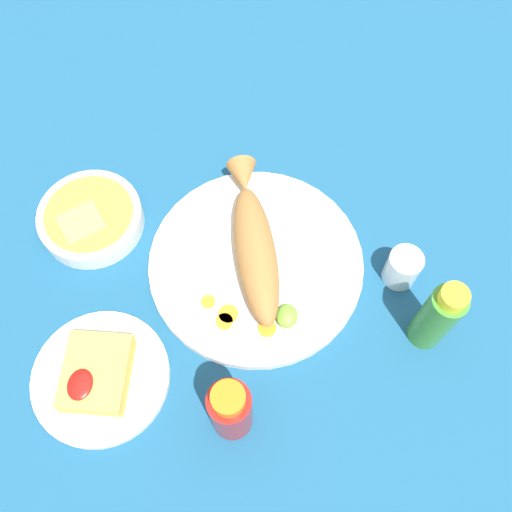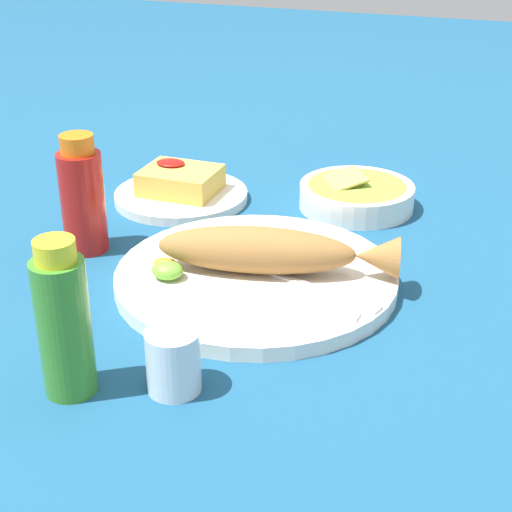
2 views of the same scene
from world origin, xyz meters
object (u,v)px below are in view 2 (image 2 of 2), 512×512
object	(u,v)px
hot_sauce_bottle_red	(82,197)
fork_near	(318,289)
hot_sauce_bottle_green	(64,322)
side_plate_fries	(181,196)
fork_far	(290,303)
salt_cup	(176,365)
guacamole_bowl	(356,195)
fried_fish	(272,251)
main_plate	(256,277)

from	to	relation	value
hot_sauce_bottle_red	fork_near	bearing A→B (deg)	173.70
hot_sauce_bottle_green	side_plate_fries	bearing A→B (deg)	-77.38
fork_far	hot_sauce_bottle_red	size ratio (longest dim) A/B	1.18
fork_far	side_plate_fries	bearing A→B (deg)	137.73
salt_cup	guacamole_bowl	world-z (taller)	salt_cup
fork_far	hot_sauce_bottle_red	world-z (taller)	hot_sauce_bottle_red
guacamole_bowl	salt_cup	bearing A→B (deg)	83.93
hot_sauce_bottle_red	guacamole_bowl	world-z (taller)	hot_sauce_bottle_red
fried_fish	fork_near	bearing A→B (deg)	145.35
fried_fish	fork_far	size ratio (longest dim) A/B	1.58
hot_sauce_bottle_red	guacamole_bowl	xyz separation A→B (m)	(-0.30, -0.26, -0.05)
hot_sauce_bottle_red	salt_cup	world-z (taller)	hot_sauce_bottle_red
fried_fish	fork_near	size ratio (longest dim) A/B	1.62
fork_far	guacamole_bowl	size ratio (longest dim) A/B	1.10
fried_fish	hot_sauce_bottle_red	world-z (taller)	hot_sauce_bottle_red
main_plate	fork_near	size ratio (longest dim) A/B	1.89
hot_sauce_bottle_red	fork_far	bearing A→B (deg)	165.91
hot_sauce_bottle_red	salt_cup	xyz separation A→B (m)	(-0.25, 0.24, -0.05)
salt_cup	side_plate_fries	size ratio (longest dim) A/B	0.32
hot_sauce_bottle_red	hot_sauce_bottle_green	distance (m)	0.32
hot_sauce_bottle_green	salt_cup	xyz separation A→B (m)	(-0.10, -0.04, -0.05)
fried_fish	hot_sauce_bottle_green	bearing A→B (deg)	54.31
main_plate	fried_fish	size ratio (longest dim) A/B	1.17
salt_cup	guacamole_bowl	size ratio (longest dim) A/B	0.38
side_plate_fries	main_plate	bearing A→B (deg)	133.25
main_plate	side_plate_fries	world-z (taller)	main_plate
fork_near	guacamole_bowl	distance (m)	0.30
fork_near	fork_far	size ratio (longest dim) A/B	0.97
fork_far	guacamole_bowl	world-z (taller)	guacamole_bowl
hot_sauce_bottle_red	side_plate_fries	xyz separation A→B (m)	(-0.04, -0.20, -0.07)
fork_near	salt_cup	distance (m)	0.22
main_plate	fork_far	bearing A→B (deg)	135.50
fork_far	hot_sauce_bottle_green	world-z (taller)	hot_sauce_bottle_green
main_plate	salt_cup	distance (m)	0.23
fork_far	salt_cup	xyz separation A→B (m)	(0.06, 0.17, 0.01)
main_plate	salt_cup	xyz separation A→B (m)	(-0.00, 0.23, 0.02)
salt_cup	fried_fish	bearing A→B (deg)	-94.08
main_plate	fork_near	bearing A→B (deg)	165.67
side_plate_fries	hot_sauce_bottle_green	bearing A→B (deg)	102.62
main_plate	side_plate_fries	size ratio (longest dim) A/B	1.69
fork_near	salt_cup	xyz separation A→B (m)	(0.08, 0.21, 0.01)
fried_fish	hot_sauce_bottle_red	distance (m)	0.27
fried_fish	guacamole_bowl	bearing A→B (deg)	-110.69
fried_fish	fork_near	world-z (taller)	fried_fish
hot_sauce_bottle_green	side_plate_fries	world-z (taller)	hot_sauce_bottle_green
fried_fish	hot_sauce_bottle_green	xyz separation A→B (m)	(0.11, 0.27, 0.03)
hot_sauce_bottle_green	guacamole_bowl	xyz separation A→B (m)	(-0.15, -0.54, -0.06)
hot_sauce_bottle_green	salt_cup	world-z (taller)	hot_sauce_bottle_green
fried_fish	side_plate_fries	xyz separation A→B (m)	(0.22, -0.21, -0.04)
main_plate	hot_sauce_bottle_red	size ratio (longest dim) A/B	2.17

